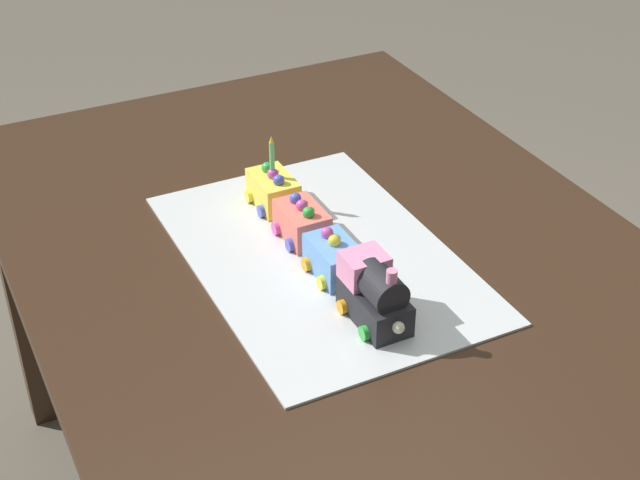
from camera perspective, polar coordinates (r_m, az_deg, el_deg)
The scene contains 7 objects.
dining_table at distance 1.64m, azimuth 0.56°, elevation -3.45°, with size 1.40×1.00×0.74m.
cake_board at distance 1.54m, azimuth 0.00°, elevation -0.99°, with size 0.60×0.40×0.00m, color silver.
cake_locomotive at distance 1.38m, azimuth 3.31°, elevation -3.21°, with size 0.14×0.08×0.12m.
cake_car_flatbed_sky_blue at distance 1.48m, azimuth 0.86°, elevation -1.11°, with size 0.10×0.08×0.07m.
cake_car_hopper_coral at distance 1.57m, azimuth -1.09°, elevation 1.08°, with size 0.10×0.08×0.07m.
cake_car_gondola_lemon at distance 1.66m, azimuth -2.84°, elevation 3.03°, with size 0.10×0.08×0.07m.
birthday_candle at distance 1.63m, azimuth -2.93°, elevation 5.27°, with size 0.01×0.01×0.06m.
Camera 1 is at (-1.17, 0.60, 1.61)m, focal length 52.99 mm.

